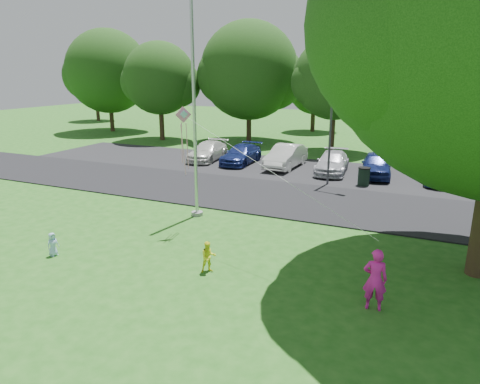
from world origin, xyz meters
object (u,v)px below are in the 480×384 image
at_px(woman, 375,279).
at_px(child_yellow, 208,257).
at_px(flagpole, 194,119).
at_px(kite, 188,129).
at_px(child_blue, 53,244).
at_px(street_lamp, 335,119).
at_px(trash_can, 364,177).

bearing_deg(woman, child_yellow, -9.66).
bearing_deg(flagpole, kite, -67.44).
bearing_deg(child_yellow, woman, -43.65).
bearing_deg(flagpole, woman, -30.88).
height_order(child_blue, kite, kite).
bearing_deg(street_lamp, child_blue, -103.29).
height_order(trash_can, woman, woman).
bearing_deg(flagpole, child_blue, -112.41).
xyz_separation_m(street_lamp, child_blue, (-6.61, -13.16, -3.23)).
height_order(woman, child_blue, woman).
relative_size(woman, child_blue, 2.07).
bearing_deg(trash_can, flagpole, -126.32).
bearing_deg(child_yellow, trash_can, 35.53).
bearing_deg(child_blue, flagpole, -12.14).
relative_size(street_lamp, child_blue, 7.38).
distance_m(street_lamp, kite, 9.93).
xyz_separation_m(street_lamp, woman, (3.78, -12.25, -2.80)).
relative_size(child_yellow, child_blue, 1.22).
xyz_separation_m(trash_can, child_blue, (-8.24, -13.72, -0.12)).
xyz_separation_m(child_yellow, kite, (-2.28, 2.81, 3.53)).
distance_m(street_lamp, woman, 13.12).
xyz_separation_m(street_lamp, trash_can, (1.62, 0.56, -3.11)).
height_order(street_lamp, trash_can, street_lamp).
distance_m(street_lamp, child_yellow, 12.56).
distance_m(flagpole, trash_can, 10.57).
distance_m(street_lamp, child_blue, 15.08).
distance_m(street_lamp, trash_can, 3.56).
distance_m(woman, child_blue, 10.45).
height_order(woman, child_yellow, woman).
bearing_deg(kite, trash_can, 20.13).
distance_m(flagpole, child_yellow, 6.66).
relative_size(woman, child_yellow, 1.69).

